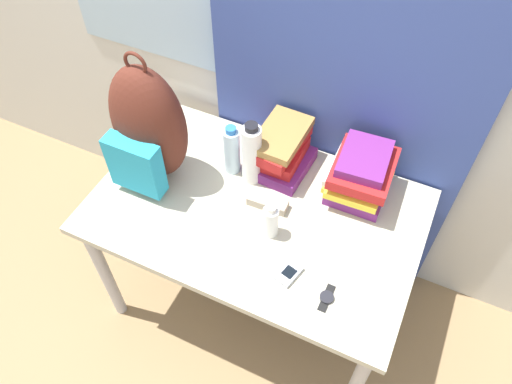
{
  "coord_description": "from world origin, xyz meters",
  "views": [
    {
      "loc": [
        0.47,
        -0.62,
        2.18
      ],
      "look_at": [
        0.0,
        0.38,
        0.81
      ],
      "focal_mm": 35.0,
      "sensor_mm": 36.0,
      "label": 1
    }
  ],
  "objects_px": {
    "wristwatch": "(327,298)",
    "water_bottle": "(232,150)",
    "book_stack_center": "(361,175)",
    "cell_phone": "(289,273)",
    "book_stack_left": "(280,150)",
    "backpack": "(148,128)",
    "sunglasses_case": "(268,202)",
    "sunscreen_bottle": "(271,221)",
    "sports_bottle": "(252,154)"
  },
  "relations": [
    {
      "from": "sports_bottle",
      "to": "cell_phone",
      "type": "distance_m",
      "value": 0.46
    },
    {
      "from": "water_bottle",
      "to": "sunglasses_case",
      "type": "xyz_separation_m",
      "value": [
        0.2,
        -0.11,
        -0.09
      ]
    },
    {
      "from": "water_bottle",
      "to": "sunglasses_case",
      "type": "distance_m",
      "value": 0.24
    },
    {
      "from": "book_stack_center",
      "to": "sports_bottle",
      "type": "bearing_deg",
      "value": -165.0
    },
    {
      "from": "water_bottle",
      "to": "sunscreen_bottle",
      "type": "bearing_deg",
      "value": -39.65
    },
    {
      "from": "book_stack_center",
      "to": "sunscreen_bottle",
      "type": "distance_m",
      "value": 0.38
    },
    {
      "from": "book_stack_center",
      "to": "wristwatch",
      "type": "distance_m",
      "value": 0.48
    },
    {
      "from": "sports_bottle",
      "to": "sunscreen_bottle",
      "type": "relative_size",
      "value": 1.84
    },
    {
      "from": "backpack",
      "to": "book_stack_left",
      "type": "distance_m",
      "value": 0.5
    },
    {
      "from": "book_stack_left",
      "to": "book_stack_center",
      "type": "bearing_deg",
      "value": 0.45
    },
    {
      "from": "sports_bottle",
      "to": "sunscreen_bottle",
      "type": "height_order",
      "value": "sports_bottle"
    },
    {
      "from": "book_stack_left",
      "to": "water_bottle",
      "type": "bearing_deg",
      "value": -149.39
    },
    {
      "from": "sports_bottle",
      "to": "wristwatch",
      "type": "distance_m",
      "value": 0.59
    },
    {
      "from": "sunglasses_case",
      "to": "book_stack_left",
      "type": "bearing_deg",
      "value": 101.69
    },
    {
      "from": "cell_phone",
      "to": "book_stack_center",
      "type": "bearing_deg",
      "value": 77.95
    },
    {
      "from": "book_stack_left",
      "to": "water_bottle",
      "type": "xyz_separation_m",
      "value": [
        -0.16,
        -0.09,
        0.02
      ]
    },
    {
      "from": "water_bottle",
      "to": "cell_phone",
      "type": "bearing_deg",
      "value": -41.68
    },
    {
      "from": "cell_phone",
      "to": "wristwatch",
      "type": "distance_m",
      "value": 0.15
    },
    {
      "from": "cell_phone",
      "to": "sunglasses_case",
      "type": "relative_size",
      "value": 0.69
    },
    {
      "from": "book_stack_center",
      "to": "sports_bottle",
      "type": "height_order",
      "value": "sports_bottle"
    },
    {
      "from": "cell_phone",
      "to": "sports_bottle",
      "type": "bearing_deg",
      "value": 131.72
    },
    {
      "from": "sports_bottle",
      "to": "wristwatch",
      "type": "bearing_deg",
      "value": -39.33
    },
    {
      "from": "book_stack_center",
      "to": "sunglasses_case",
      "type": "bearing_deg",
      "value": -143.99
    },
    {
      "from": "book_stack_center",
      "to": "water_bottle",
      "type": "height_order",
      "value": "water_bottle"
    },
    {
      "from": "sunglasses_case",
      "to": "wristwatch",
      "type": "xyz_separation_m",
      "value": [
        0.33,
        -0.26,
        -0.01
      ]
    },
    {
      "from": "water_bottle",
      "to": "sunscreen_bottle",
      "type": "relative_size",
      "value": 1.47
    },
    {
      "from": "backpack",
      "to": "sports_bottle",
      "type": "bearing_deg",
      "value": 20.89
    },
    {
      "from": "backpack",
      "to": "sunscreen_bottle",
      "type": "bearing_deg",
      "value": -7.93
    },
    {
      "from": "book_stack_center",
      "to": "cell_phone",
      "type": "bearing_deg",
      "value": -102.05
    },
    {
      "from": "sunglasses_case",
      "to": "wristwatch",
      "type": "bearing_deg",
      "value": -38.66
    },
    {
      "from": "book_stack_center",
      "to": "sports_bottle",
      "type": "distance_m",
      "value": 0.41
    },
    {
      "from": "wristwatch",
      "to": "water_bottle",
      "type": "bearing_deg",
      "value": 144.96
    },
    {
      "from": "book_stack_left",
      "to": "backpack",
      "type": "bearing_deg",
      "value": -150.65
    },
    {
      "from": "book_stack_left",
      "to": "cell_phone",
      "type": "height_order",
      "value": "book_stack_left"
    },
    {
      "from": "book_stack_left",
      "to": "wristwatch",
      "type": "distance_m",
      "value": 0.6
    },
    {
      "from": "backpack",
      "to": "water_bottle",
      "type": "height_order",
      "value": "backpack"
    },
    {
      "from": "book_stack_center",
      "to": "cell_phone",
      "type": "height_order",
      "value": "book_stack_center"
    },
    {
      "from": "backpack",
      "to": "book_stack_center",
      "type": "xyz_separation_m",
      "value": [
        0.74,
        0.24,
        -0.14
      ]
    },
    {
      "from": "water_bottle",
      "to": "sunglasses_case",
      "type": "height_order",
      "value": "water_bottle"
    },
    {
      "from": "book_stack_center",
      "to": "sunscreen_bottle",
      "type": "height_order",
      "value": "book_stack_center"
    },
    {
      "from": "book_stack_center",
      "to": "book_stack_left",
      "type": "bearing_deg",
      "value": -179.55
    },
    {
      "from": "sports_bottle",
      "to": "cell_phone",
      "type": "height_order",
      "value": "sports_bottle"
    },
    {
      "from": "backpack",
      "to": "water_bottle",
      "type": "distance_m",
      "value": 0.32
    },
    {
      "from": "book_stack_center",
      "to": "wristwatch",
      "type": "relative_size",
      "value": 2.69
    },
    {
      "from": "backpack",
      "to": "sports_bottle",
      "type": "height_order",
      "value": "backpack"
    },
    {
      "from": "book_stack_left",
      "to": "cell_phone",
      "type": "distance_m",
      "value": 0.5
    },
    {
      "from": "backpack",
      "to": "sports_bottle",
      "type": "relative_size",
      "value": 1.97
    },
    {
      "from": "book_stack_center",
      "to": "water_bottle",
      "type": "relative_size",
      "value": 1.23
    },
    {
      "from": "water_bottle",
      "to": "cell_phone",
      "type": "relative_size",
      "value": 2.13
    },
    {
      "from": "book_stack_left",
      "to": "sunscreen_bottle",
      "type": "xyz_separation_m",
      "value": [
        0.1,
        -0.31,
        -0.02
      ]
    }
  ]
}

